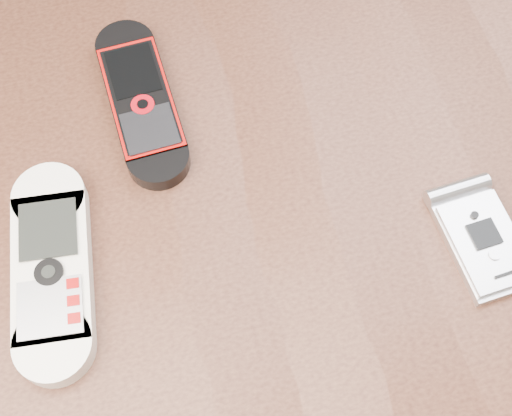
% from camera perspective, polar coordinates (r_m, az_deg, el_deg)
% --- Properties ---
extents(ground, '(4.00, 4.00, 0.00)m').
position_cam_1_polar(ground, '(1.21, -0.24, -15.91)').
color(ground, '#472B19').
rests_on(ground, ground).
extents(table, '(1.20, 0.80, 0.75)m').
position_cam_1_polar(table, '(0.59, -0.47, -5.01)').
color(table, black).
rests_on(table, ground).
extents(nokia_white, '(0.06, 0.16, 0.02)m').
position_cam_1_polar(nokia_white, '(0.49, -16.01, -4.68)').
color(nokia_white, white).
rests_on(nokia_white, table).
extents(nokia_black_red, '(0.05, 0.15, 0.01)m').
position_cam_1_polar(nokia_black_red, '(0.54, -9.17, 8.49)').
color(nokia_black_red, black).
rests_on(nokia_black_red, table).
extents(motorola_razr, '(0.05, 0.09, 0.01)m').
position_cam_1_polar(motorola_razr, '(0.50, 17.73, -2.50)').
color(motorola_razr, silver).
rests_on(motorola_razr, table).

